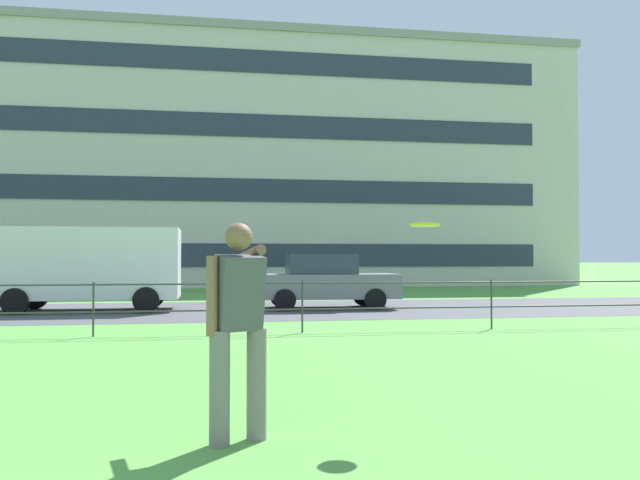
{
  "coord_description": "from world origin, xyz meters",
  "views": [
    {
      "loc": [
        2.21,
        -1.79,
        1.46
      ],
      "look_at": [
        3.63,
        6.96,
        1.7
      ],
      "focal_mm": 36.18,
      "sensor_mm": 36.0,
      "label": 1
    }
  ],
  "objects": [
    {
      "name": "car_grey_center",
      "position": [
        5.27,
        16.22,
        0.78
      ],
      "size": [
        4.04,
        1.89,
        1.54
      ],
      "color": "slate",
      "rests_on": "ground"
    },
    {
      "name": "apartment_building_background",
      "position": [
        4.6,
        35.62,
        6.37
      ],
      "size": [
        32.48,
        13.92,
        12.73
      ],
      "color": "beige",
      "rests_on": "ground"
    },
    {
      "name": "person_thrower",
      "position": [
        2.39,
        3.37,
        0.94
      ],
      "size": [
        0.48,
        0.87,
        1.73
      ],
      "color": "slate",
      "rests_on": "ground"
    },
    {
      "name": "frisbee",
      "position": [
        4.09,
        3.83,
        1.76
      ],
      "size": [
        0.36,
        0.36,
        0.03
      ],
      "color": "yellow"
    },
    {
      "name": "park_fence",
      "position": [
        0.0,
        10.56,
        0.67
      ],
      "size": [
        30.98,
        0.04,
        1.0
      ],
      "color": "#333833",
      "rests_on": "ground"
    },
    {
      "name": "panel_van_right",
      "position": [
        -1.26,
        16.41,
        1.27
      ],
      "size": [
        5.01,
        2.13,
        2.24
      ],
      "color": "white",
      "rests_on": "ground"
    },
    {
      "name": "street_strip",
      "position": [
        0.0,
        16.07,
        0.0
      ],
      "size": [
        80.0,
        6.65,
        0.01
      ],
      "primitive_type": "cube",
      "color": "#4C4C51",
      "rests_on": "ground"
    }
  ]
}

